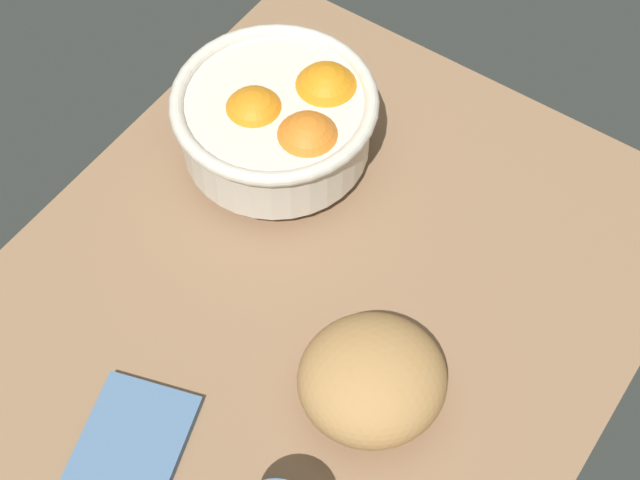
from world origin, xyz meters
TOP-DOWN VIEW (x-y plane):
  - ground_plane at (0.00, 0.00)cm, footprint 73.22×60.81cm
  - fruit_bowl at (-12.96, -13.33)cm, footprint 22.06×22.06cm
  - bread_loaf at (5.86, 10.68)cm, footprint 19.22×19.14cm
  - napkin_folded at (22.65, -4.59)cm, footprint 14.71×12.73cm

SIDE VIEW (x-z plane):
  - ground_plane at x=0.00cm, z-range -3.00..0.00cm
  - napkin_folded at x=22.65cm, z-range 0.00..1.25cm
  - bread_loaf at x=5.86cm, z-range 0.00..8.14cm
  - fruit_bowl at x=-12.96cm, z-range 0.85..11.85cm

